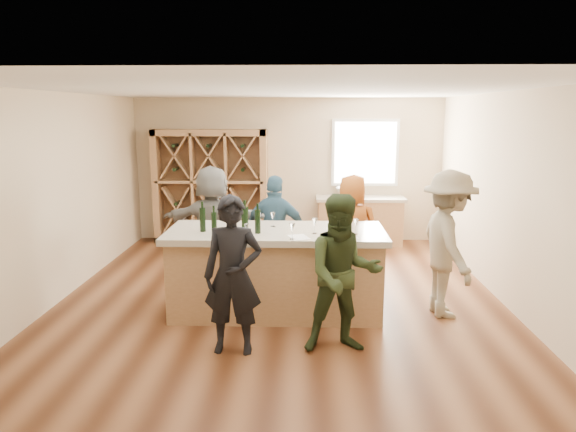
{
  "coord_description": "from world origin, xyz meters",
  "views": [
    {
      "loc": [
        0.31,
        -6.58,
        2.54
      ],
      "look_at": [
        0.1,
        0.2,
        1.15
      ],
      "focal_mm": 32.0,
      "sensor_mm": 36.0,
      "label": 1
    }
  ],
  "objects_px": {
    "wine_bottle_a": "(203,220)",
    "wine_bottle_b": "(214,223)",
    "sink": "(350,192)",
    "person_server": "(448,244)",
    "tasting_counter_base": "(276,274)",
    "wine_bottle_c": "(232,218)",
    "person_near_right": "(343,274)",
    "wine_bottle_d": "(245,220)",
    "person_far_right": "(352,230)",
    "wine_rack": "(211,187)",
    "person_near_left": "(233,275)",
    "wine_bottle_e": "(258,222)",
    "person_far_left": "(213,224)",
    "person_far_mid": "(276,231)"
  },
  "relations": [
    {
      "from": "wine_bottle_a",
      "to": "wine_bottle_b",
      "type": "bearing_deg",
      "value": -39.33
    },
    {
      "from": "sink",
      "to": "person_server",
      "type": "xyz_separation_m",
      "value": [
        0.91,
        -3.57,
        -0.09
      ]
    },
    {
      "from": "sink",
      "to": "tasting_counter_base",
      "type": "relative_size",
      "value": 0.21
    },
    {
      "from": "wine_bottle_c",
      "to": "person_near_right",
      "type": "height_order",
      "value": "person_near_right"
    },
    {
      "from": "wine_bottle_d",
      "to": "person_far_right",
      "type": "height_order",
      "value": "person_far_right"
    },
    {
      "from": "wine_rack",
      "to": "person_near_left",
      "type": "relative_size",
      "value": 1.3
    },
    {
      "from": "wine_bottle_e",
      "to": "person_far_left",
      "type": "bearing_deg",
      "value": 119.37
    },
    {
      "from": "sink",
      "to": "wine_bottle_b",
      "type": "height_order",
      "value": "wine_bottle_b"
    },
    {
      "from": "sink",
      "to": "wine_bottle_c",
      "type": "bearing_deg",
      "value": -116.37
    },
    {
      "from": "person_near_left",
      "to": "wine_bottle_e",
      "type": "bearing_deg",
      "value": 80.35
    },
    {
      "from": "wine_bottle_c",
      "to": "person_far_mid",
      "type": "relative_size",
      "value": 0.19
    },
    {
      "from": "wine_bottle_b",
      "to": "person_near_left",
      "type": "height_order",
      "value": "person_near_left"
    },
    {
      "from": "wine_bottle_a",
      "to": "person_near_right",
      "type": "distance_m",
      "value": 1.96
    },
    {
      "from": "wine_bottle_a",
      "to": "person_far_mid",
      "type": "bearing_deg",
      "value": 53.13
    },
    {
      "from": "wine_bottle_a",
      "to": "wine_bottle_c",
      "type": "relative_size",
      "value": 0.95
    },
    {
      "from": "wine_bottle_c",
      "to": "person_near_left",
      "type": "relative_size",
      "value": 0.18
    },
    {
      "from": "person_far_mid",
      "to": "person_far_left",
      "type": "xyz_separation_m",
      "value": [
        -0.96,
        0.23,
        0.06
      ]
    },
    {
      "from": "wine_rack",
      "to": "wine_bottle_b",
      "type": "height_order",
      "value": "wine_rack"
    },
    {
      "from": "tasting_counter_base",
      "to": "person_near_right",
      "type": "bearing_deg",
      "value": -54.27
    },
    {
      "from": "wine_rack",
      "to": "person_far_right",
      "type": "bearing_deg",
      "value": -44.79
    },
    {
      "from": "wine_bottle_c",
      "to": "person_server",
      "type": "relative_size",
      "value": 0.17
    },
    {
      "from": "sink",
      "to": "person_far_mid",
      "type": "bearing_deg",
      "value": -117.15
    },
    {
      "from": "wine_bottle_e",
      "to": "wine_bottle_d",
      "type": "bearing_deg",
      "value": -162.68
    },
    {
      "from": "tasting_counter_base",
      "to": "person_far_mid",
      "type": "relative_size",
      "value": 1.58
    },
    {
      "from": "tasting_counter_base",
      "to": "wine_bottle_b",
      "type": "height_order",
      "value": "wine_bottle_b"
    },
    {
      "from": "person_server",
      "to": "person_far_right",
      "type": "relative_size",
      "value": 1.12
    },
    {
      "from": "wine_bottle_d",
      "to": "wine_bottle_c",
      "type": "bearing_deg",
      "value": 136.82
    },
    {
      "from": "sink",
      "to": "tasting_counter_base",
      "type": "bearing_deg",
      "value": -109.26
    },
    {
      "from": "wine_bottle_a",
      "to": "person_server",
      "type": "bearing_deg",
      "value": 1.37
    },
    {
      "from": "wine_bottle_d",
      "to": "person_server",
      "type": "distance_m",
      "value": 2.53
    },
    {
      "from": "sink",
      "to": "wine_bottle_c",
      "type": "distance_m",
      "value": 4.01
    },
    {
      "from": "person_far_right",
      "to": "person_near_left",
      "type": "bearing_deg",
      "value": 68.66
    },
    {
      "from": "person_far_mid",
      "to": "person_server",
      "type": "bearing_deg",
      "value": 165.52
    },
    {
      "from": "sink",
      "to": "wine_bottle_e",
      "type": "height_order",
      "value": "wine_bottle_e"
    },
    {
      "from": "sink",
      "to": "person_near_right",
      "type": "relative_size",
      "value": 0.32
    },
    {
      "from": "person_server",
      "to": "sink",
      "type": "bearing_deg",
      "value": 9.45
    },
    {
      "from": "wine_bottle_a",
      "to": "person_far_left",
      "type": "bearing_deg",
      "value": 94.9
    },
    {
      "from": "wine_bottle_d",
      "to": "person_near_left",
      "type": "distance_m",
      "value": 0.98
    },
    {
      "from": "sink",
      "to": "wine_bottle_a",
      "type": "distance_m",
      "value": 4.23
    },
    {
      "from": "wine_bottle_e",
      "to": "person_server",
      "type": "relative_size",
      "value": 0.16
    },
    {
      "from": "wine_bottle_b",
      "to": "person_near_right",
      "type": "distance_m",
      "value": 1.75
    },
    {
      "from": "wine_bottle_d",
      "to": "tasting_counter_base",
      "type": "bearing_deg",
      "value": 32.1
    },
    {
      "from": "sink",
      "to": "wine_bottle_a",
      "type": "xyz_separation_m",
      "value": [
        -2.13,
        -3.64,
        0.21
      ]
    },
    {
      "from": "person_far_mid",
      "to": "person_near_right",
      "type": "bearing_deg",
      "value": 122.64
    },
    {
      "from": "person_near_left",
      "to": "person_far_right",
      "type": "relative_size",
      "value": 1.03
    },
    {
      "from": "wine_bottle_c",
      "to": "wine_bottle_d",
      "type": "bearing_deg",
      "value": -43.18
    },
    {
      "from": "person_near_left",
      "to": "person_far_right",
      "type": "distance_m",
      "value": 2.66
    },
    {
      "from": "wine_bottle_a",
      "to": "wine_bottle_c",
      "type": "distance_m",
      "value": 0.36
    },
    {
      "from": "person_near_left",
      "to": "tasting_counter_base",
      "type": "bearing_deg",
      "value": 72.0
    },
    {
      "from": "tasting_counter_base",
      "to": "person_far_right",
      "type": "xyz_separation_m",
      "value": [
        1.06,
        1.1,
        0.32
      ]
    }
  ]
}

